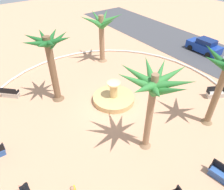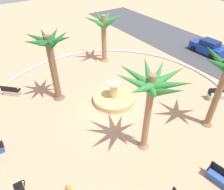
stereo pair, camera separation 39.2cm
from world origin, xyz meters
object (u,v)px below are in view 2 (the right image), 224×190
object	(u,v)px
bench_southeast	(221,179)
bench_north	(217,95)
parked_car_leftmost	(208,47)
palm_tree_mid_plaza	(104,28)
palm_tree_near_fountain	(152,90)
bench_east	(12,92)
palm_tree_far_side	(50,52)
fountain	(114,98)

from	to	relation	value
bench_southeast	bench_north	bearing A→B (deg)	125.55
parked_car_leftmost	palm_tree_mid_plaza	bearing A→B (deg)	-115.36
palm_tree_near_fountain	bench_east	size ratio (longest dim) A/B	3.90
palm_tree_far_side	parked_car_leftmost	distance (m)	18.49
fountain	bench_southeast	distance (m)	9.54
palm_tree_near_fountain	palm_tree_far_side	distance (m)	8.55
palm_tree_far_side	bench_southeast	distance (m)	13.86
bench_southeast	palm_tree_far_side	bearing A→B (deg)	-160.22
palm_tree_far_side	bench_north	bearing A→B (deg)	55.44
fountain	palm_tree_mid_plaza	xyz separation A→B (m)	(-6.60, 3.22, 3.40)
palm_tree_near_fountain	parked_car_leftmost	world-z (taller)	palm_tree_near_fountain
fountain	bench_north	bearing A→B (deg)	57.71
palm_tree_near_fountain	parked_car_leftmost	xyz separation A→B (m)	(-6.46, 15.43, -3.87)
palm_tree_near_fountain	bench_southeast	size ratio (longest dim) A/B	3.52
palm_tree_near_fountain	palm_tree_mid_plaza	xyz separation A→B (m)	(-11.73, 4.31, -0.97)
parked_car_leftmost	fountain	bearing A→B (deg)	-84.73
palm_tree_far_side	bench_north	size ratio (longest dim) A/B	3.54
palm_tree_mid_plaza	bench_east	xyz separation A→B (m)	(0.94, -10.21, -3.34)
palm_tree_near_fountain	bench_southeast	xyz separation A→B (m)	(4.38, 1.86, -4.30)
palm_tree_mid_plaza	fountain	bearing A→B (deg)	-26.05
palm_tree_far_side	palm_tree_mid_plaza	bearing A→B (deg)	117.41
fountain	bench_southeast	bearing A→B (deg)	4.63
fountain	palm_tree_mid_plaza	bearing A→B (deg)	153.95
bench_north	parked_car_leftmost	size ratio (longest dim) A/B	0.41
bench_north	palm_tree_near_fountain	bearing A→B (deg)	-87.24
bench_east	parked_car_leftmost	bearing A→B (deg)	78.52
bench_north	bench_southeast	world-z (taller)	same
bench_east	parked_car_leftmost	world-z (taller)	parked_car_leftmost
palm_tree_mid_plaza	bench_southeast	distance (m)	16.63
fountain	palm_tree_near_fountain	distance (m)	6.82
palm_tree_mid_plaza	bench_southeast	world-z (taller)	palm_tree_mid_plaza
palm_tree_mid_plaza	parked_car_leftmost	bearing A→B (deg)	64.64
bench_east	bench_southeast	distance (m)	17.04
bench_east	bench_north	size ratio (longest dim) A/B	0.91
bench_southeast	parked_car_leftmost	distance (m)	17.37
palm_tree_mid_plaza	bench_north	size ratio (longest dim) A/B	3.20
palm_tree_near_fountain	bench_north	world-z (taller)	palm_tree_near_fountain
palm_tree_near_fountain	palm_tree_mid_plaza	size ratio (longest dim) A/B	1.10
fountain	palm_tree_near_fountain	world-z (taller)	palm_tree_near_fountain
palm_tree_mid_plaza	parked_car_leftmost	distance (m)	12.65
palm_tree_far_side	bench_east	size ratio (longest dim) A/B	3.91
palm_tree_near_fountain	palm_tree_mid_plaza	world-z (taller)	palm_tree_near_fountain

